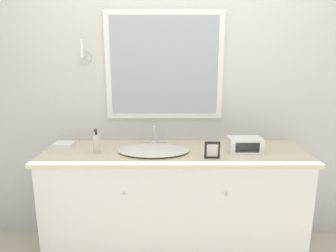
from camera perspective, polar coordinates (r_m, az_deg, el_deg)
wall_back at (r=2.58m, az=1.01°, el=5.49°), size 8.00×0.18×2.55m
vanity_counter at (r=2.52m, az=1.13°, el=-14.62°), size 2.05×0.62×0.91m
sink_basin at (r=2.31m, az=-2.78°, el=-4.52°), size 0.55×0.40×0.17m
soap_bottle at (r=2.33m, az=-13.48°, el=-3.21°), size 0.05×0.05×0.19m
appliance_box at (r=2.37m, az=14.45°, el=-3.51°), size 0.25×0.15×0.11m
picture_frame at (r=2.18m, az=8.38°, el=-4.56°), size 0.11×0.01×0.13m
hand_towel_near_sink at (r=2.55m, az=-19.24°, el=-3.48°), size 0.15×0.13×0.04m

